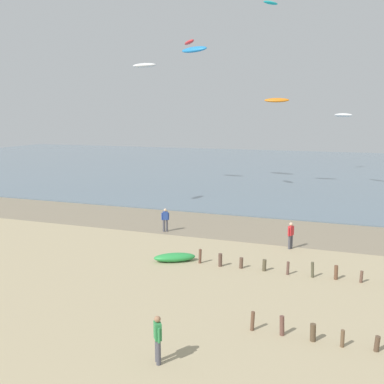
% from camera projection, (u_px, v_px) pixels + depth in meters
% --- Properties ---
extents(wet_sand_strip, '(120.00, 7.42, 0.01)m').
position_uv_depth(wet_sand_strip, '(272.00, 230.00, 32.35)').
color(wet_sand_strip, gray).
rests_on(wet_sand_strip, ground).
extents(sea, '(160.00, 70.00, 0.10)m').
position_uv_depth(sea, '(316.00, 169.00, 68.18)').
color(sea, slate).
rests_on(sea, ground).
extents(person_mid_beach, '(0.39, 0.48, 1.71)m').
position_uv_depth(person_mid_beach, '(158.00, 338.00, 14.91)').
color(person_mid_beach, '#4C4C56').
rests_on(person_mid_beach, ground).
extents(person_by_waterline, '(0.36, 0.52, 1.71)m').
position_uv_depth(person_by_waterline, '(291.00, 235.00, 27.78)').
color(person_by_waterline, '#4C4C56').
rests_on(person_by_waterline, ground).
extents(person_left_flank, '(0.50, 0.38, 1.71)m').
position_uv_depth(person_left_flank, '(165.00, 219.00, 31.92)').
color(person_left_flank, '#4C4C56').
rests_on(person_left_flank, ground).
extents(grounded_kite, '(2.53, 1.95, 0.48)m').
position_uv_depth(grounded_kite, '(175.00, 257.00, 25.49)').
color(grounded_kite, green).
rests_on(grounded_kite, ground).
extents(kite_aloft_0, '(2.53, 2.40, 0.55)m').
position_uv_depth(kite_aloft_0, '(343.00, 115.00, 49.86)').
color(kite_aloft_0, white).
extents(kite_aloft_3, '(3.21, 1.41, 0.58)m').
position_uv_depth(kite_aloft_3, '(144.00, 65.00, 49.92)').
color(kite_aloft_3, white).
extents(kite_aloft_4, '(2.85, 1.14, 0.70)m').
position_uv_depth(kite_aloft_4, '(277.00, 100.00, 50.10)').
color(kite_aloft_4, orange).
extents(kite_aloft_5, '(3.82, 2.39, 1.03)m').
position_uv_depth(kite_aloft_5, '(194.00, 49.00, 50.71)').
color(kite_aloft_5, '#2384D1').
extents(kite_aloft_6, '(1.99, 2.36, 0.49)m').
position_uv_depth(kite_aloft_6, '(271.00, 3.00, 53.96)').
color(kite_aloft_6, '#19B2B7').
extents(kite_aloft_7, '(2.00, 2.28, 0.59)m').
position_uv_depth(kite_aloft_7, '(189.00, 42.00, 43.11)').
color(kite_aloft_7, red).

